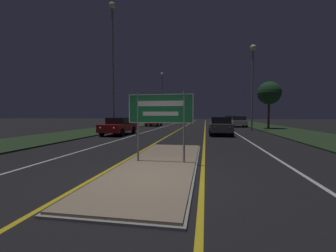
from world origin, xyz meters
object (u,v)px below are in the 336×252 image
(car_receding_0, at_px, (220,125))
(car_approaching_0, at_px, (119,126))
(car_receding_1, at_px, (238,121))
(streetlight_left_far, at_px, (162,90))
(car_receding_2, at_px, (230,119))
(car_approaching_1, at_px, (154,121))
(streetlight_right_near, at_px, (253,70))
(streetlight_left_near, at_px, (113,51))
(highway_sign, at_px, (161,112))

(car_receding_0, height_order, car_approaching_0, car_receding_0)
(car_receding_0, distance_m, car_receding_1, 12.95)
(streetlight_left_far, xyz_separation_m, car_receding_1, (12.42, -9.74, -5.50))
(car_receding_2, distance_m, car_approaching_1, 15.82)
(streetlight_left_far, height_order, car_receding_1, streetlight_left_far)
(car_receding_2, relative_size, car_approaching_0, 0.95)
(car_receding_0, relative_size, car_approaching_0, 1.04)
(streetlight_right_near, distance_m, car_receding_2, 19.26)
(car_receding_2, height_order, car_approaching_1, car_receding_2)
(car_receding_1, bearing_deg, car_approaching_1, 178.08)
(streetlight_right_near, bearing_deg, car_receding_1, 92.24)
(streetlight_left_near, height_order, streetlight_right_near, streetlight_left_near)
(car_approaching_1, bearing_deg, car_approaching_0, -88.76)
(car_approaching_1, bearing_deg, streetlight_right_near, -33.23)
(streetlight_right_near, relative_size, car_receding_0, 1.86)
(car_receding_1, bearing_deg, streetlight_left_near, -131.14)
(streetlight_right_near, bearing_deg, car_receding_2, 91.01)
(streetlight_right_near, distance_m, car_receding_0, 8.13)
(streetlight_left_near, height_order, car_receding_0, streetlight_left_near)
(streetlight_left_near, xyz_separation_m, car_approaching_0, (0.50, -0.08, -6.23))
(streetlight_left_near, relative_size, car_receding_0, 2.32)
(streetlight_left_far, bearing_deg, car_receding_1, -38.10)
(car_receding_1, height_order, car_approaching_1, car_receding_1)
(highway_sign, bearing_deg, car_receding_0, 76.95)
(streetlight_left_far, height_order, car_approaching_0, streetlight_left_far)
(streetlight_right_near, height_order, car_receding_2, streetlight_right_near)
(streetlight_right_near, xyz_separation_m, car_receding_2, (-0.32, 18.49, -5.39))
(car_approaching_0, bearing_deg, car_receding_2, 65.17)
(highway_sign, height_order, car_receding_2, highway_sign)
(streetlight_left_far, relative_size, car_approaching_1, 2.24)
(car_receding_1, xyz_separation_m, car_receding_2, (-0.03, 10.96, 0.02))
(highway_sign, xyz_separation_m, car_receding_2, (5.82, 35.14, -1.03))
(highway_sign, height_order, car_approaching_1, highway_sign)
(streetlight_left_near, relative_size, streetlight_left_far, 1.15)
(highway_sign, distance_m, streetlight_left_near, 13.18)
(highway_sign, relative_size, car_receding_1, 0.56)
(highway_sign, distance_m, streetlight_left_far, 34.84)
(car_approaching_0, bearing_deg, car_receding_1, 50.25)
(streetlight_right_near, relative_size, car_approaching_0, 1.92)
(car_receding_2, bearing_deg, car_receding_1, -89.84)
(streetlight_right_near, bearing_deg, streetlight_left_far, 126.37)
(streetlight_left_near, height_order, car_receding_2, streetlight_left_near)
(highway_sign, height_order, car_approaching_0, highway_sign)
(streetlight_left_far, bearing_deg, streetlight_left_near, -88.97)
(car_receding_0, relative_size, car_receding_2, 1.09)
(streetlight_left_far, relative_size, car_receding_1, 2.21)
(streetlight_left_near, xyz_separation_m, streetlight_left_far, (-0.42, 23.48, -0.73))
(streetlight_left_near, distance_m, car_approaching_0, 6.25)
(streetlight_left_near, relative_size, car_receding_1, 2.54)
(streetlight_left_far, distance_m, car_approaching_0, 24.21)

